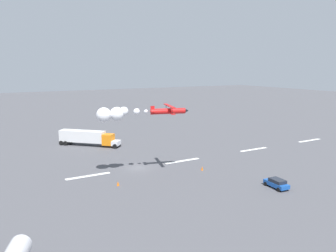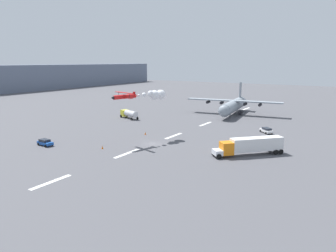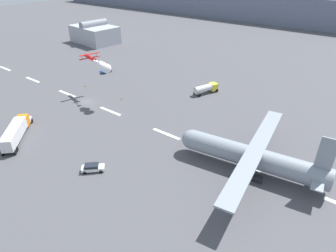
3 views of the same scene
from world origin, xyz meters
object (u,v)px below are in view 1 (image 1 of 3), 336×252
Objects in this scene: semi_truck_orange at (88,137)px; airport_staff_sedan at (277,183)px; traffic_cone_far at (118,183)px; traffic_cone_near at (202,168)px; stunt_biplane_red at (123,113)px.

semi_truck_orange reaches higher than airport_staff_sedan.
semi_truck_orange reaches higher than traffic_cone_far.
traffic_cone_near is at bearing -69.65° from airport_staff_sedan.
airport_staff_sedan is 5.70× the size of traffic_cone_far.
traffic_cone_near is 1.00× the size of traffic_cone_far.
stunt_biplane_red is 18.15m from traffic_cone_near.
stunt_biplane_red is 1.21× the size of semi_truck_orange.
traffic_cone_near is (-14.00, 3.86, -10.89)m from stunt_biplane_red.
traffic_cone_near is (-13.10, 30.13, -1.76)m from semi_truck_orange.
stunt_biplane_red is 11.90m from traffic_cone_far.
airport_staff_sedan is (-18.11, 43.63, -1.33)m from semi_truck_orange.
semi_truck_orange is at bearing -96.94° from traffic_cone_far.
semi_truck_orange is 17.44× the size of traffic_cone_near.
semi_truck_orange is 17.44× the size of traffic_cone_far.
stunt_biplane_red is at bearing -42.40° from airport_staff_sedan.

